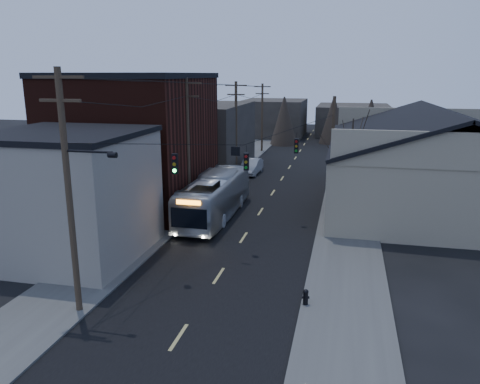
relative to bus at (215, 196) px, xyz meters
name	(u,v)px	position (x,y,z in m)	size (l,w,h in m)	color
ground	(159,367)	(3.00, -17.85, -1.59)	(160.00, 160.00, 0.00)	black
road_surface	(279,183)	(3.00, 12.15, -1.58)	(9.00, 110.00, 0.02)	black
sidewalk_left	(215,179)	(-3.50, 12.15, -1.53)	(4.00, 110.00, 0.12)	#474744
sidewalk_right	(348,186)	(9.50, 12.15, -1.53)	(4.00, 110.00, 0.12)	#474744
building_clapboard	(69,197)	(-6.00, -8.85, 1.91)	(8.00, 8.00, 7.00)	gray
building_brick	(136,142)	(-7.00, 2.15, 3.41)	(10.00, 12.00, 10.00)	black
building_left_far	(203,136)	(-6.50, 18.15, 1.91)	(9.00, 14.00, 7.00)	#2E2A25
warehouse	(434,172)	(16.00, 7.15, 1.11)	(16.16, 20.60, 7.73)	gray
building_far_left	(274,118)	(-3.00, 47.15, 1.41)	(10.00, 12.00, 6.00)	#2E2A25
building_far_right	(353,120)	(10.00, 52.15, 0.91)	(12.00, 14.00, 5.00)	#2E2A25
bare_tree	(350,169)	(9.50, 2.15, 2.01)	(0.40, 0.40, 7.20)	black
utility_lines	(233,139)	(-0.11, 6.29, 3.36)	(11.24, 45.28, 10.50)	#382B1E
bus	(215,196)	(0.00, 0.00, 0.00)	(2.67, 11.42, 3.18)	#9FA4AA
parked_car	(251,166)	(-0.51, 15.65, -0.80)	(1.67, 4.79, 1.58)	#A6A9AE
fire_hydrant	(306,296)	(7.70, -12.16, -1.08)	(0.35, 0.25, 0.73)	black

